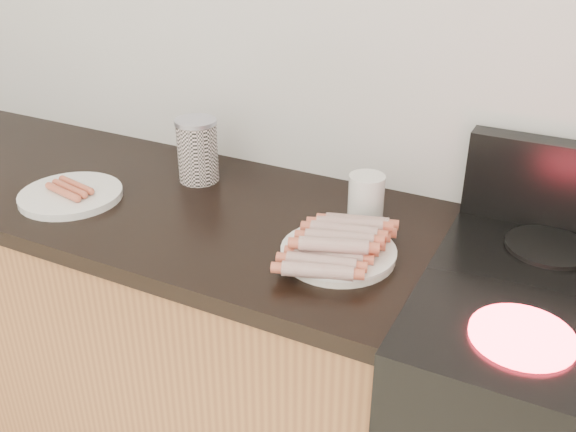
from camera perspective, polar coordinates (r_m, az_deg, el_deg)
The scene contains 11 objects.
wall_back at distance 1.63m, azimuth 3.04°, elevation 16.68°, with size 4.00×0.04×2.60m, color silver.
cabinet_base at distance 2.13m, azimuth -18.86°, elevation -7.69°, with size 2.20×0.59×0.86m, color #945F34.
counter_slab at distance 1.92m, azimuth -20.88°, elevation 3.41°, with size 2.20×0.62×0.04m, color black.
burner_near_left at distance 1.19m, azimuth 20.10°, elevation -10.00°, with size 0.18×0.18×0.01m, color #FF1E2D.
burner_far_left at distance 1.48m, azimuth 22.14°, elevation -2.55°, with size 0.18×0.18×0.01m, color black.
main_plate at distance 1.36m, azimuth 4.50°, elevation -3.39°, with size 0.24×0.24×0.02m, color white.
side_plate at distance 1.70m, azimuth -18.74°, elevation 1.77°, with size 0.25×0.25×0.02m, color white.
hotdog_pile at distance 1.34m, azimuth 4.55°, elevation -2.23°, with size 0.14×0.29×0.06m.
plain_sausages at distance 1.69m, azimuth -18.84°, elevation 2.33°, with size 0.12×0.09×0.02m.
canister at distance 1.70m, azimuth -8.05°, elevation 5.81°, with size 0.11×0.11×0.17m.
mug at distance 1.51m, azimuth 6.96°, elevation 1.74°, with size 0.08×0.08×0.11m, color white.
Camera 1 is at (0.65, 0.54, 1.61)m, focal length 40.00 mm.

